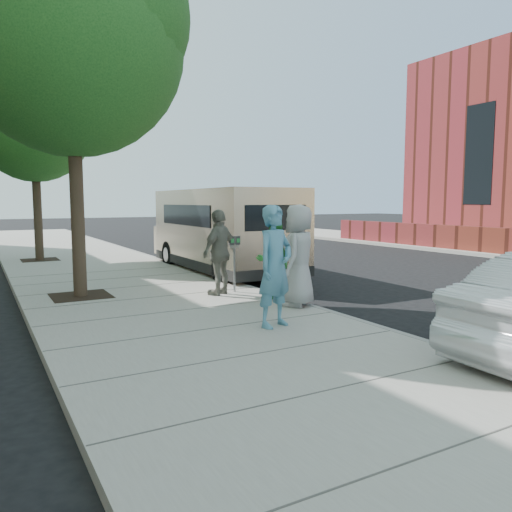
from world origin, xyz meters
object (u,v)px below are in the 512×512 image
person_green_shirt (274,260)px  tree_far (35,120)px  person_gray_shirt (299,256)px  person_striped_polo (220,252)px  parking_meter (234,252)px  van (222,229)px  tree_near (73,34)px  person_officer (275,266)px

person_green_shirt → tree_far: bearing=-65.7°
person_gray_shirt → person_striped_polo: size_ratio=1.06×
person_green_shirt → person_gray_shirt: (0.00, -0.92, 0.18)m
parking_meter → van: bearing=63.2°
tree_near → parking_meter: 5.56m
parking_meter → person_striped_polo: bearing=-167.3°
person_officer → person_striped_polo: bearing=64.7°
person_gray_shirt → tree_near: bearing=-83.3°
tree_near → person_green_shirt: 6.16m
tree_far → person_gray_shirt: 11.87m
person_green_shirt → person_gray_shirt: 0.94m
parking_meter → person_green_shirt: person_green_shirt is taller
van → person_officer: 7.25m
tree_far → person_officer: tree_far is taller
tree_far → parking_meter: 10.05m
van → person_striped_polo: bearing=-115.1°
tree_far → person_gray_shirt: (3.45, -10.72, -3.75)m
tree_far → person_striped_polo: (2.63, -8.91, -3.81)m
parking_meter → van: size_ratio=0.18×
tree_near → person_green_shirt: bearing=-32.5°
person_officer → person_green_shirt: bearing=41.8°
tree_near → person_striped_polo: bearing=-26.5°
tree_far → person_green_shirt: bearing=-70.6°
parking_meter → person_green_shirt: (0.40, -1.02, -0.11)m
person_gray_shirt → van: bearing=-142.1°
parking_meter → person_officer: 3.20m
parking_meter → person_green_shirt: 1.10m
van → person_green_shirt: bearing=-101.8°
van → person_striped_polo: van is taller
tree_near → parking_meter: tree_near is taller
tree_near → tree_far: (-0.00, 7.60, -0.66)m
van → person_officer: bearing=-107.7°
tree_near → van: tree_near is taller
van → person_green_shirt: (-1.10, -4.79, -0.38)m
parking_meter → person_striped_polo: person_striped_polo is taller
tree_far → person_gray_shirt: size_ratio=3.32×
tree_near → van: size_ratio=1.10×
person_striped_polo → person_green_shirt: bearing=104.1°
person_officer → person_gray_shirt: person_officer is taller
tree_far → person_gray_shirt: tree_far is taller
tree_near → person_green_shirt: tree_near is taller
tree_near → person_green_shirt: size_ratio=4.74×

